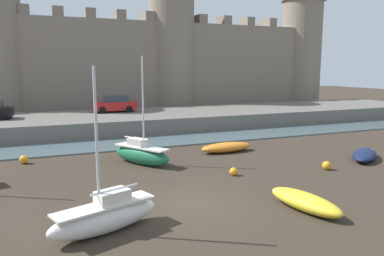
# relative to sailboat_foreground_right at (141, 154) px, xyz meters

# --- Properties ---
(ground_plane) EXTENTS (160.00, 160.00, 0.00)m
(ground_plane) POSITION_rel_sailboat_foreground_right_xyz_m (0.29, -7.42, -0.65)
(ground_plane) COLOR #382D23
(water_channel) EXTENTS (80.00, 4.50, 0.10)m
(water_channel) POSITION_rel_sailboat_foreground_right_xyz_m (0.29, 6.16, -0.60)
(water_channel) COLOR slate
(water_channel) RESTS_ON ground
(quay_road) EXTENTS (70.78, 10.00, 1.41)m
(quay_road) POSITION_rel_sailboat_foreground_right_xyz_m (0.29, 13.41, 0.05)
(quay_road) COLOR #666059
(quay_road) RESTS_ON ground
(castle) EXTENTS (64.93, 6.14, 18.93)m
(castle) POSITION_rel_sailboat_foreground_right_xyz_m (0.29, 23.48, 6.26)
(castle) COLOR gray
(castle) RESTS_ON ground
(sailboat_foreground_right) EXTENTS (3.08, 4.10, 6.38)m
(sailboat_foreground_right) POSITION_rel_sailboat_foreground_right_xyz_m (0.00, 0.00, 0.00)
(sailboat_foreground_right) COLOR #1E6B47
(sailboat_foreground_right) RESTS_ON ground
(sailboat_midflat_left) EXTENTS (4.25, 2.40, 5.78)m
(sailboat_midflat_left) POSITION_rel_sailboat_foreground_right_xyz_m (-3.49, -8.66, -0.04)
(sailboat_midflat_left) COLOR silver
(sailboat_midflat_left) RESTS_ON ground
(rowboat_near_channel_right) EXTENTS (1.75, 3.67, 0.71)m
(rowboat_near_channel_right) POSITION_rel_sailboat_foreground_right_xyz_m (4.31, -9.57, -0.28)
(rowboat_near_channel_right) COLOR yellow
(rowboat_near_channel_right) RESTS_ON ground
(rowboat_near_channel_left) EXTENTS (3.70, 3.33, 0.60)m
(rowboat_near_channel_left) POSITION_rel_sailboat_foreground_right_xyz_m (13.27, -4.12, -0.33)
(rowboat_near_channel_left) COLOR #141E3D
(rowboat_near_channel_left) RESTS_ON ground
(rowboat_foreground_left) EXTENTS (3.81, 1.47, 0.66)m
(rowboat_foreground_left) POSITION_rel_sailboat_foreground_right_xyz_m (6.21, 1.02, -0.31)
(rowboat_foreground_left) COLOR orange
(rowboat_foreground_left) RESTS_ON ground
(mooring_buoy_off_centre) EXTENTS (0.52, 0.52, 0.52)m
(mooring_buoy_off_centre) POSITION_rel_sailboat_foreground_right_xyz_m (-6.52, 2.76, -0.39)
(mooring_buoy_off_centre) COLOR orange
(mooring_buoy_off_centre) RESTS_ON ground
(mooring_buoy_mid_mud) EXTENTS (0.49, 0.49, 0.49)m
(mooring_buoy_mid_mud) POSITION_rel_sailboat_foreground_right_xyz_m (9.39, -5.14, -0.40)
(mooring_buoy_mid_mud) COLOR orange
(mooring_buoy_mid_mud) RESTS_ON ground
(mooring_buoy_near_channel) EXTENTS (0.43, 0.43, 0.43)m
(mooring_buoy_near_channel) POSITION_rel_sailboat_foreground_right_xyz_m (3.98, -4.17, -0.43)
(mooring_buoy_near_channel) COLOR orange
(mooring_buoy_near_channel) RESTS_ON ground
(car_quay_west) EXTENTS (4.18, 2.03, 1.62)m
(car_quay_west) POSITION_rel_sailboat_foreground_right_xyz_m (1.33, 15.25, 1.54)
(car_quay_west) COLOR red
(car_quay_west) RESTS_ON quay_road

